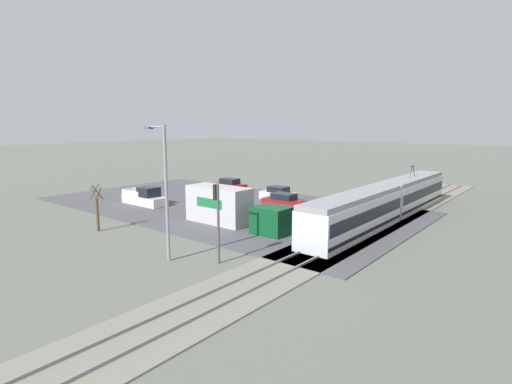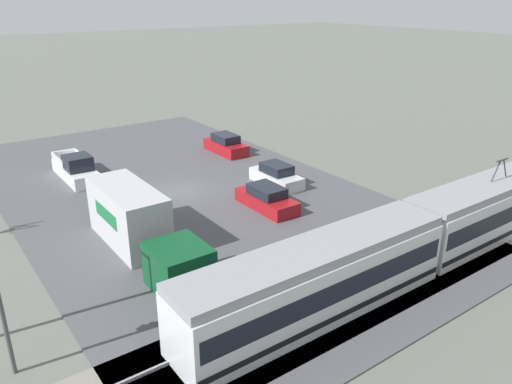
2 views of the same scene
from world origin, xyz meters
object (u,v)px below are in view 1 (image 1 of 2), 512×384
sedan_car_1 (284,202)px  traffic_light_pole (217,212)px  box_truck (231,208)px  sedan_car_2 (230,186)px  light_rail_tram (386,202)px  street_tree (97,210)px  sedan_car_0 (278,194)px  pickup_truck (145,198)px  street_lamp_near_crossing (164,184)px

sedan_car_1 → traffic_light_pole: (16.32, 6.45, 2.54)m
box_truck → sedan_car_2: (-13.19, -12.34, -0.80)m
light_rail_tram → traffic_light_pole: (17.95, -3.74, 1.61)m
traffic_light_pole → street_tree: bearing=-87.2°
sedan_car_0 → sedan_car_1: 4.20m
pickup_truck → traffic_light_pole: size_ratio=1.15×
light_rail_tram → street_lamp_near_crossing: street_lamp_near_crossing is taller
box_truck → street_tree: (8.10, -7.23, 0.21)m
light_rail_tram → pickup_truck: light_rail_tram is taller
sedan_car_1 → street_lamp_near_crossing: (17.99, 3.54, 4.21)m
sedan_car_0 → sedan_car_1: size_ratio=0.93×
box_truck → pickup_truck: (-0.73, -13.19, -0.73)m
box_truck → traffic_light_pole: bearing=37.5°
sedan_car_1 → street_tree: size_ratio=1.19×
pickup_truck → sedan_car_0: size_ratio=1.34×
sedan_car_0 → traffic_light_pole: size_ratio=0.86×
box_truck → sedan_car_1: size_ratio=2.23×
pickup_truck → sedan_car_2: 12.49m
sedan_car_0 → traffic_light_pole: (19.36, 9.35, 2.51)m
sedan_car_2 → traffic_light_pole: bearing=-138.8°
traffic_light_pole → street_lamp_near_crossing: (1.67, -2.91, 1.66)m
sedan_car_0 → street_lamp_near_crossing: (21.04, 6.44, 4.18)m
street_tree → box_truck: bearing=138.3°
street_tree → sedan_car_0: bearing=169.8°
sedan_car_2 → pickup_truck: bearing=176.1°
box_truck → street_lamp_near_crossing: size_ratio=1.19×
pickup_truck → box_truck: bearing=86.8°
box_truck → sedan_car_0: (-11.91, -3.63, -0.82)m
sedan_car_0 → street_lamp_near_crossing: size_ratio=0.50×
light_rail_tram → sedan_car_0: (-1.42, -13.09, -0.91)m
sedan_car_0 → street_tree: street_tree is taller
light_rail_tram → box_truck: (10.49, -9.46, -0.08)m
sedan_car_0 → street_lamp_near_crossing: bearing=-163.0°
sedan_car_0 → street_tree: (20.00, -3.60, 1.03)m
sedan_car_0 → sedan_car_1: (3.04, 2.90, -0.03)m
box_truck → street_lamp_near_crossing: bearing=17.1°
light_rail_tram → sedan_car_1: (1.63, -10.19, -0.94)m
traffic_light_pole → street_lamp_near_crossing: 3.75m
sedan_car_1 → light_rail_tram: bearing=-80.9°
sedan_car_2 → traffic_light_pole: 27.54m
traffic_light_pole → street_lamp_near_crossing: bearing=-60.2°
box_truck → sedan_car_2: 18.08m
sedan_car_0 → box_truck: bearing=-163.0°
pickup_truck → traffic_light_pole: traffic_light_pole is taller
box_truck → pickup_truck: size_ratio=1.78×
traffic_light_pole → street_tree: 13.04m
pickup_truck → sedan_car_0: pickup_truck is taller
traffic_light_pole → sedan_car_1: bearing=-158.4°
pickup_truck → sedan_car_0: bearing=139.5°
box_truck → sedan_car_1: bearing=-175.3°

